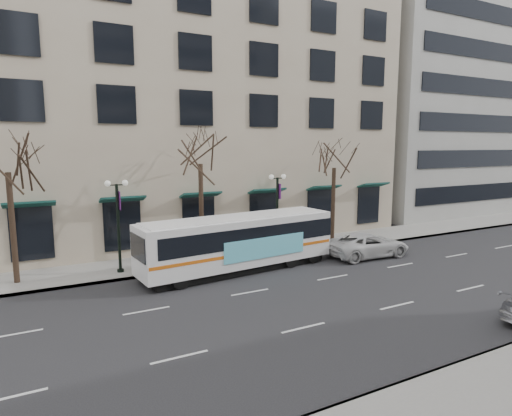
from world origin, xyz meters
TOP-DOWN VIEW (x-y plane):
  - ground at (0.00, 0.00)m, footprint 160.00×160.00m
  - sidewalk_far at (5.00, 9.00)m, footprint 80.00×4.00m
  - building_hotel at (-2.00, 21.00)m, footprint 40.00×20.00m
  - building_office at (32.00, 21.00)m, footprint 25.00×20.00m
  - tree_far_left at (-10.00, 8.80)m, footprint 3.60×3.60m
  - tree_far_mid at (0.00, 8.80)m, footprint 3.60×3.60m
  - tree_far_right at (10.00, 8.80)m, footprint 3.60×3.60m
  - lamp_post_left at (-4.99, 8.20)m, footprint 1.22×0.45m
  - lamp_post_right at (5.01, 8.20)m, footprint 1.22×0.45m
  - city_bus at (1.17, 5.80)m, footprint 11.72×3.64m
  - white_pickup at (9.71, 4.80)m, footprint 5.59×2.81m

SIDE VIEW (x-z plane):
  - ground at x=0.00m, z-range 0.00..0.00m
  - sidewalk_far at x=5.00m, z-range 0.00..0.15m
  - white_pickup at x=9.71m, z-range 0.00..1.52m
  - city_bus at x=1.17m, z-range 0.14..3.27m
  - lamp_post_left at x=-4.99m, z-range 0.34..5.55m
  - lamp_post_right at x=5.01m, z-range 0.34..5.55m
  - tree_far_right at x=10.00m, z-range 2.39..10.45m
  - tree_far_left at x=-10.00m, z-range 2.53..10.87m
  - tree_far_mid at x=0.00m, z-range 2.63..11.18m
  - building_hotel at x=-2.00m, z-range 0.00..24.00m
  - building_office at x=32.00m, z-range 0.00..35.00m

